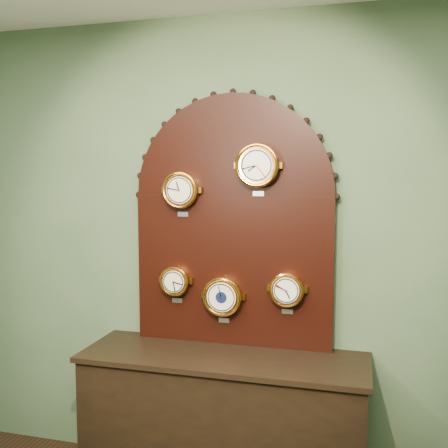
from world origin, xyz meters
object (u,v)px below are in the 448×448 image
(display_board, at_px, (233,213))
(tide_clock, at_px, (287,289))
(shop_counter, at_px, (223,427))
(arabic_clock, at_px, (258,165))
(barometer, at_px, (223,296))
(roman_clock, at_px, (181,190))
(hygrometer, at_px, (175,281))

(display_board, distance_m, tide_clock, 0.55)
(shop_counter, distance_m, display_board, 1.25)
(display_board, bearing_deg, arabic_clock, -22.48)
(shop_counter, height_order, barometer, barometer)
(shop_counter, distance_m, arabic_clock, 1.52)
(shop_counter, relative_size, tide_clock, 6.31)
(roman_clock, bearing_deg, tide_clock, 0.04)
(tide_clock, bearing_deg, display_board, 168.99)
(arabic_clock, height_order, barometer, arabic_clock)
(hygrometer, bearing_deg, display_board, 10.75)
(roman_clock, xyz_separation_m, hygrometer, (-0.04, 0.00, -0.55))
(display_board, height_order, hygrometer, display_board)
(display_board, relative_size, tide_clock, 6.04)
(display_board, xyz_separation_m, tide_clock, (0.34, -0.07, -0.43))
(roman_clock, xyz_separation_m, tide_clock, (0.64, 0.00, -0.57))
(barometer, distance_m, tide_clock, 0.39)
(display_board, height_order, arabic_clock, display_board)
(arabic_clock, distance_m, barometer, 0.80)
(roman_clock, height_order, arabic_clock, arabic_clock)
(shop_counter, bearing_deg, arabic_clock, 43.23)
(roman_clock, distance_m, barometer, 0.68)
(hygrometer, height_order, barometer, hygrometer)
(tide_clock, bearing_deg, arabic_clock, -179.58)
(display_board, distance_m, barometer, 0.50)
(display_board, xyz_separation_m, roman_clock, (-0.30, -0.07, 0.14))
(barometer, relative_size, tide_clock, 1.14)
(hygrometer, xyz_separation_m, tide_clock, (0.68, -0.00, -0.01))
(shop_counter, distance_m, barometer, 0.75)
(barometer, bearing_deg, arabic_clock, -0.06)
(roman_clock, distance_m, tide_clock, 0.86)
(arabic_clock, xyz_separation_m, barometer, (-0.21, 0.00, -0.77))
(arabic_clock, bearing_deg, tide_clock, 0.42)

